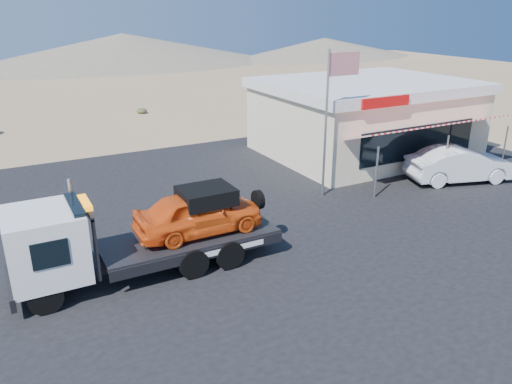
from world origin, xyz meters
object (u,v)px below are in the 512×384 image
at_px(jerky_store, 364,117).
at_px(flagpole, 331,107).
at_px(tow_truck, 142,230).
at_px(white_sedan, 460,164).

height_order(jerky_store, flagpole, flagpole).
distance_m(tow_truck, white_sedan, 15.14).
xyz_separation_m(tow_truck, flagpole, (8.70, 2.77, 2.37)).
bearing_deg(tow_truck, flagpole, 17.66).
bearing_deg(white_sedan, jerky_store, 24.96).
height_order(white_sedan, jerky_store, jerky_store).
xyz_separation_m(tow_truck, jerky_store, (14.27, 7.24, 0.60)).
bearing_deg(jerky_store, white_sedan, -82.27).
height_order(white_sedan, flagpole, flagpole).
height_order(tow_truck, flagpole, flagpole).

